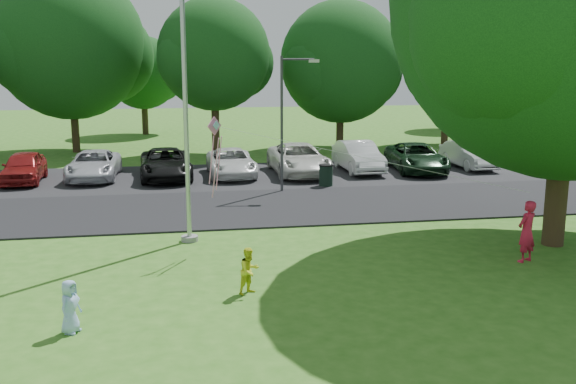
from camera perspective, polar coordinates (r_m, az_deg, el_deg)
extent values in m
plane|color=#326A1B|center=(15.12, 5.27, -8.89)|extent=(120.00, 120.00, 0.00)
cube|color=black|center=(23.56, -0.42, -1.26)|extent=(60.00, 6.00, 0.06)
cube|color=black|center=(29.87, -2.48, 1.48)|extent=(42.00, 7.00, 0.06)
cylinder|color=#B7BABF|center=(18.66, -9.21, 10.60)|extent=(0.14, 0.14, 10.00)
cylinder|color=gray|center=(19.37, -8.74, -4.11)|extent=(0.50, 0.50, 0.16)
cylinder|color=#3F3F44|center=(25.81, -0.56, 5.95)|extent=(0.11, 0.11, 5.46)
cylinder|color=#3F3F44|center=(25.71, 0.88, 11.72)|extent=(1.27, 0.25, 0.08)
cube|color=silver|center=(25.74, 2.32, 11.57)|extent=(0.43, 0.25, 0.13)
cylinder|color=black|center=(27.21, 3.39, 1.39)|extent=(0.57, 0.57, 0.92)
cylinder|color=black|center=(27.13, 3.40, 2.40)|extent=(0.61, 0.61, 0.05)
cylinder|color=#332316|center=(19.98, 22.81, 0.46)|extent=(0.62, 0.62, 3.47)
sphere|color=#0F3712|center=(17.60, 20.64, 14.68)|extent=(5.95, 5.95, 5.95)
sphere|color=#0F3712|center=(17.64, 19.24, 13.54)|extent=(5.16, 5.16, 5.16)
cylinder|color=#332316|center=(39.50, -18.41, 5.68)|extent=(0.44, 0.44, 3.19)
sphere|color=#0F3712|center=(39.34, -18.85, 12.31)|extent=(8.50, 8.50, 8.50)
sphere|color=#0F3712|center=(39.94, -15.84, 11.55)|extent=(5.53, 5.53, 5.53)
sphere|color=#0F3712|center=(38.57, -21.59, 11.52)|extent=(5.10, 5.10, 5.10)
cylinder|color=#332316|center=(36.80, -6.46, 5.98)|extent=(0.44, 0.44, 3.43)
sphere|color=#0F3712|center=(36.63, -6.61, 12.08)|extent=(6.27, 6.27, 6.27)
sphere|color=#0F3712|center=(37.36, -4.45, 11.39)|extent=(4.07, 4.07, 4.07)
sphere|color=#0F3712|center=(35.79, -8.56, 11.54)|extent=(3.76, 3.76, 3.76)
cylinder|color=#332316|center=(39.27, 4.64, 5.81)|extent=(0.44, 0.44, 2.66)
sphere|color=#0F3712|center=(39.07, 4.73, 11.47)|extent=(7.27, 7.27, 7.27)
sphere|color=#0F3712|center=(40.21, 6.75, 10.65)|extent=(4.72, 4.72, 4.72)
sphere|color=#0F3712|center=(37.85, 2.90, 10.94)|extent=(4.36, 4.36, 4.36)
cylinder|color=#332316|center=(42.25, 13.80, 6.17)|extent=(0.44, 0.44, 3.02)
sphere|color=#0F3712|center=(42.08, 14.03, 10.90)|extent=(5.67, 5.67, 5.67)
sphere|color=#0F3712|center=(43.13, 15.28, 10.29)|extent=(3.68, 3.68, 3.68)
sphere|color=#0F3712|center=(40.99, 12.94, 10.55)|extent=(3.40, 3.40, 3.40)
cylinder|color=#332316|center=(47.87, -12.60, 6.58)|extent=(0.44, 0.44, 2.60)
sphere|color=#0F3712|center=(47.72, -12.77, 10.31)|extent=(5.20, 5.20, 5.20)
sphere|color=#0F3712|center=(48.20, -11.31, 9.92)|extent=(3.38, 3.38, 3.38)
sphere|color=#0F3712|center=(47.13, -14.07, 9.92)|extent=(3.12, 3.12, 3.12)
cylinder|color=#332316|center=(52.09, 14.96, 6.85)|extent=(0.44, 0.44, 2.60)
sphere|color=#0F3712|center=(51.95, 15.14, 10.28)|extent=(5.20, 5.20, 5.20)
sphere|color=#0F3712|center=(52.92, 16.05, 9.83)|extent=(3.38, 3.38, 3.38)
sphere|color=#0F3712|center=(50.93, 14.36, 10.01)|extent=(3.12, 3.12, 3.12)
imported|color=maroon|center=(30.21, -22.43, 2.06)|extent=(1.70, 3.96, 1.33)
imported|color=silver|center=(30.03, -16.89, 2.32)|extent=(2.18, 4.57, 1.26)
imported|color=black|center=(29.34, -10.82, 2.49)|extent=(2.43, 4.92, 1.34)
imported|color=silver|center=(29.61, -5.07, 2.64)|extent=(2.13, 4.51, 1.25)
imported|color=silver|center=(29.93, 0.96, 2.95)|extent=(2.44, 5.15, 1.42)
imported|color=silver|center=(30.88, 6.26, 3.16)|extent=(1.61, 4.37, 1.43)
imported|color=black|center=(31.34, 11.34, 3.04)|extent=(2.60, 4.96, 1.33)
imported|color=silver|center=(33.00, 15.75, 3.22)|extent=(1.55, 4.01, 1.30)
imported|color=red|center=(18.17, 20.45, -3.30)|extent=(0.72, 0.63, 1.67)
imported|color=yellow|center=(14.85, -3.45, -7.00)|extent=(0.67, 0.64, 1.10)
imported|color=#9CC1F0|center=(13.49, -18.80, -9.62)|extent=(0.55, 0.63, 1.09)
cube|color=pink|center=(17.53, -6.56, 5.86)|extent=(0.40, 0.36, 0.51)
cube|color=#8CC6E5|center=(17.50, -6.40, 5.92)|extent=(0.20, 0.18, 0.24)
cylinder|color=white|center=(17.22, 7.26, 2.96)|extent=(8.06, 2.32, 1.66)
cylinder|color=pink|center=(17.64, -6.82, 2.82)|extent=(0.17, 0.22, 1.36)
cylinder|color=pink|center=(17.72, -6.17, 2.52)|extent=(0.19, 0.36, 1.55)
cylinder|color=pink|center=(17.60, -6.46, 2.10)|extent=(0.21, 0.53, 1.73)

